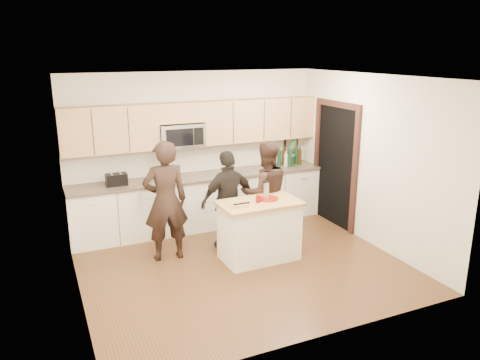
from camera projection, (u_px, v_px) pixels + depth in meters
name	position (u px, v px, depth m)	size (l,w,h in m)	color
floor	(241.00, 264.00, 6.88)	(4.50, 4.50, 0.00)	#54391C
room_shell	(241.00, 149.00, 6.42)	(4.52, 4.02, 2.71)	beige
back_cabinetry	(202.00, 201.00, 8.24)	(4.50, 0.66, 0.94)	white
upper_cabinetry	(199.00, 122.00, 8.01)	(4.50, 0.33, 0.75)	tan
microwave	(181.00, 135.00, 7.90)	(0.76, 0.41, 0.40)	silver
doorway	(335.00, 161.00, 8.24)	(0.06, 1.25, 2.20)	black
framed_picture	(291.00, 144.00, 9.05)	(0.30, 0.03, 0.38)	black
dish_towel	(150.00, 193.00, 7.62)	(0.34, 0.60, 0.48)	white
island	(259.00, 230.00, 6.96)	(1.21, 0.72, 0.90)	white
red_plate	(268.00, 199.00, 6.96)	(0.31, 0.31, 0.02)	maroon
box_grater	(266.00, 190.00, 6.90)	(0.09, 0.05, 0.27)	silver
drink_glass	(258.00, 199.00, 6.80)	(0.07, 0.07, 0.10)	maroon
cutting_board	(238.00, 206.00, 6.63)	(0.26, 0.18, 0.02)	tan
tongs	(241.00, 204.00, 6.68)	(0.25, 0.03, 0.02)	black
knife	(238.00, 206.00, 6.57)	(0.18, 0.02, 0.01)	silver
toaster	(117.00, 180.00, 7.51)	(0.33, 0.20, 0.19)	black
bottle_cluster	(289.00, 156.00, 8.77)	(0.50, 0.28, 0.38)	black
orchid	(290.00, 153.00, 8.78)	(0.27, 0.21, 0.48)	#307932
woman_left	(166.00, 201.00, 6.85)	(0.66, 0.43, 1.81)	black
woman_center	(266.00, 193.00, 7.49)	(0.81, 0.63, 1.67)	black
woman_right	(229.00, 201.00, 7.25)	(0.92, 0.38, 1.58)	black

